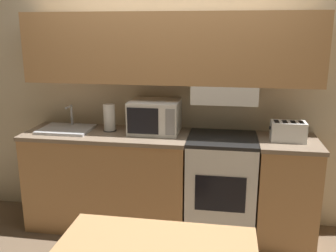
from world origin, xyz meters
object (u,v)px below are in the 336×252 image
Objects in this scene: toaster at (288,131)px; sink_basin at (66,129)px; microwave at (155,117)px; paper_towel_roll at (109,118)px; stove_range at (221,186)px.

toaster is 2.01m from sink_basin.
paper_towel_roll is (-0.43, -0.01, -0.02)m from microwave.
microwave reaches higher than paper_towel_roll.
paper_towel_roll is at bearing 8.27° from sink_basin.
stove_range is 1.97× the size of sink_basin.
stove_range is at bearing 0.12° from sink_basin.
microwave is at bearing 4.96° from sink_basin.
paper_towel_roll is (0.41, 0.06, 0.11)m from sink_basin.
paper_towel_roll is (-1.60, 0.08, 0.04)m from toaster.
sink_basin is 1.87× the size of paper_towel_roll.
sink_basin is at bearing -179.88° from stove_range.
paper_towel_roll reaches higher than stove_range.
microwave is 0.85m from sink_basin.
toaster is at bearing -0.55° from sink_basin.
toaster reaches higher than stove_range.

